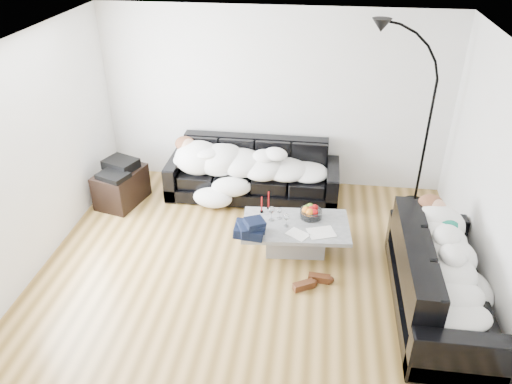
# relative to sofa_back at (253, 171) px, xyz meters

# --- Properties ---
(ground) EXTENTS (5.00, 5.00, 0.00)m
(ground) POSITION_rel_sofa_back_xyz_m (0.24, -1.73, -0.40)
(ground) COLOR brown
(ground) RESTS_ON ground
(wall_back) EXTENTS (5.00, 0.02, 2.60)m
(wall_back) POSITION_rel_sofa_back_xyz_m (0.24, 0.52, 0.90)
(wall_back) COLOR silver
(wall_back) RESTS_ON ground
(wall_left) EXTENTS (0.02, 4.50, 2.60)m
(wall_left) POSITION_rel_sofa_back_xyz_m (-2.26, -1.73, 0.90)
(wall_left) COLOR silver
(wall_left) RESTS_ON ground
(wall_right) EXTENTS (0.02, 4.50, 2.60)m
(wall_right) POSITION_rel_sofa_back_xyz_m (2.74, -1.73, 0.90)
(wall_right) COLOR silver
(wall_right) RESTS_ON ground
(ceiling) EXTENTS (5.00, 5.00, 0.00)m
(ceiling) POSITION_rel_sofa_back_xyz_m (0.24, -1.73, 2.20)
(ceiling) COLOR white
(ceiling) RESTS_ON ground
(sofa_back) EXTENTS (2.46, 0.85, 0.80)m
(sofa_back) POSITION_rel_sofa_back_xyz_m (0.00, 0.00, 0.00)
(sofa_back) COLOR black
(sofa_back) RESTS_ON ground
(sofa_right) EXTENTS (0.90, 2.09, 0.85)m
(sofa_right) POSITION_rel_sofa_back_xyz_m (2.27, -2.08, 0.02)
(sofa_right) COLOR black
(sofa_right) RESTS_ON ground
(sleeper_back) EXTENTS (2.08, 0.72, 0.42)m
(sleeper_back) POSITION_rel_sofa_back_xyz_m (-0.00, -0.05, 0.23)
(sleeper_back) COLOR white
(sleeper_back) RESTS_ON sofa_back
(sleeper_right) EXTENTS (0.76, 1.80, 0.44)m
(sleeper_right) POSITION_rel_sofa_back_xyz_m (2.27, -2.08, 0.24)
(sleeper_right) COLOR white
(sleeper_right) RESTS_ON sofa_right
(teal_cushion) EXTENTS (0.42, 0.38, 0.20)m
(teal_cushion) POSITION_rel_sofa_back_xyz_m (2.21, -1.44, 0.32)
(teal_cushion) COLOR #0F6D54
(teal_cushion) RESTS_ON sofa_right
(coffee_table) EXTENTS (1.35, 0.86, 0.38)m
(coffee_table) POSITION_rel_sofa_back_xyz_m (0.70, -1.25, -0.21)
(coffee_table) COLOR #939699
(coffee_table) RESTS_ON ground
(fruit_bowl) EXTENTS (0.34, 0.34, 0.17)m
(fruit_bowl) POSITION_rel_sofa_back_xyz_m (0.88, -1.07, 0.06)
(fruit_bowl) COLOR white
(fruit_bowl) RESTS_ON coffee_table
(wine_glass_a) EXTENTS (0.08, 0.08, 0.15)m
(wine_glass_a) POSITION_rel_sofa_back_xyz_m (0.49, -1.15, 0.05)
(wine_glass_a) COLOR white
(wine_glass_a) RESTS_ON coffee_table
(wine_glass_b) EXTENTS (0.10, 0.10, 0.19)m
(wine_glass_b) POSITION_rel_sofa_back_xyz_m (0.40, -1.20, 0.07)
(wine_glass_b) COLOR white
(wine_glass_b) RESTS_ON coffee_table
(wine_glass_c) EXTENTS (0.09, 0.09, 0.18)m
(wine_glass_c) POSITION_rel_sofa_back_xyz_m (0.59, -1.31, 0.06)
(wine_glass_c) COLOR white
(wine_glass_c) RESTS_ON coffee_table
(candle_left) EXTENTS (0.05, 0.05, 0.22)m
(candle_left) POSITION_rel_sofa_back_xyz_m (0.26, -1.04, 0.08)
(candle_left) COLOR maroon
(candle_left) RESTS_ON coffee_table
(candle_right) EXTENTS (0.06, 0.06, 0.24)m
(candle_right) POSITION_rel_sofa_back_xyz_m (0.33, -0.94, 0.10)
(candle_right) COLOR maroon
(candle_right) RESTS_ON coffee_table
(newspaper_a) EXTENTS (0.38, 0.33, 0.01)m
(newspaper_a) POSITION_rel_sofa_back_xyz_m (1.02, -1.39, -0.02)
(newspaper_a) COLOR silver
(newspaper_a) RESTS_ON coffee_table
(newspaper_b) EXTENTS (0.31, 0.29, 0.01)m
(newspaper_b) POSITION_rel_sofa_back_xyz_m (0.74, -1.46, -0.02)
(newspaper_b) COLOR silver
(newspaper_b) RESTS_ON coffee_table
(navy_jacket) EXTENTS (0.44, 0.39, 0.18)m
(navy_jacket) POSITION_rel_sofa_back_xyz_m (0.21, -1.56, 0.15)
(navy_jacket) COLOR black
(navy_jacket) RESTS_ON coffee_table
(shoes) EXTENTS (0.49, 0.42, 0.10)m
(shoes) POSITION_rel_sofa_back_xyz_m (0.93, -1.90, -0.35)
(shoes) COLOR #472311
(shoes) RESTS_ON ground
(av_cabinet) EXTENTS (0.66, 0.82, 0.50)m
(av_cabinet) POSITION_rel_sofa_back_xyz_m (-1.83, -0.45, -0.15)
(av_cabinet) COLOR black
(av_cabinet) RESTS_ON ground
(stereo) EXTENTS (0.53, 0.48, 0.13)m
(stereo) POSITION_rel_sofa_back_xyz_m (-1.83, -0.45, 0.16)
(stereo) COLOR black
(stereo) RESTS_ON av_cabinet
(floor_lamp) EXTENTS (0.87, 0.51, 2.24)m
(floor_lamp) POSITION_rel_sofa_back_xyz_m (2.34, 0.08, 0.72)
(floor_lamp) COLOR black
(floor_lamp) RESTS_ON ground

